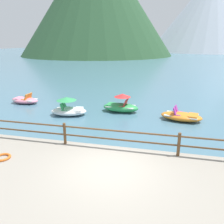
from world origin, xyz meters
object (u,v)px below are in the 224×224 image
life_ring (2,157)px  pedal_boat_2 (25,100)px  pedal_boat_0 (69,109)px  pedal_boat_4 (181,116)px  pedal_boat_3 (121,106)px

life_ring → pedal_boat_2: 10.01m
pedal_boat_0 → pedal_boat_2: 4.98m
pedal_boat_0 → pedal_boat_4: 7.24m
life_ring → pedal_boat_0: bearing=92.1°
pedal_boat_3 → pedal_boat_4: pedal_boat_3 is taller
pedal_boat_2 → pedal_boat_4: bearing=-6.7°
pedal_boat_2 → pedal_boat_4: (11.78, -1.38, 0.02)m
life_ring → pedal_boat_4: (6.97, 7.39, -0.19)m
pedal_boat_0 → pedal_boat_4: pedal_boat_0 is taller
life_ring → pedal_boat_0: size_ratio=0.24×
pedal_boat_0 → pedal_boat_3: 3.55m
pedal_boat_0 → pedal_boat_4: (7.22, 0.59, -0.15)m
life_ring → pedal_boat_4: bearing=46.7°
life_ring → pedal_boat_2: (-4.81, 8.77, -0.20)m
pedal_boat_3 → pedal_boat_0: bearing=-154.6°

